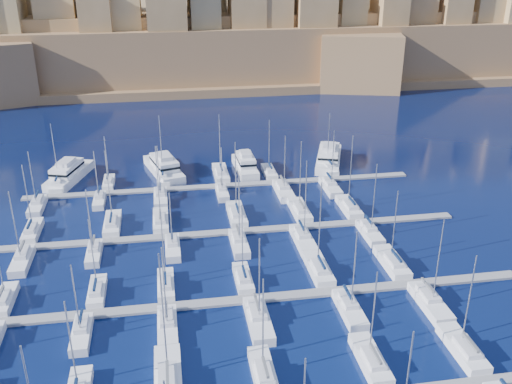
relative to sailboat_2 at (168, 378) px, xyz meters
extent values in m
plane|color=#060C32|center=(13.17, 27.69, -0.79)|extent=(600.00, 600.00, 0.00)
cube|color=slate|center=(13.17, 15.69, -0.59)|extent=(84.00, 2.00, 0.40)
cube|color=slate|center=(13.17, 37.69, -0.59)|extent=(84.00, 2.00, 0.40)
cube|color=slate|center=(13.17, 59.69, -0.59)|extent=(84.00, 2.00, 0.40)
cylinder|color=#9EA0A8|center=(-10.35, -0.54, 6.54)|extent=(0.18, 0.18, 11.98)
cube|color=white|center=(0.00, 0.13, -0.22)|extent=(3.27, 10.89, 1.74)
cube|color=silver|center=(0.00, -0.96, 1.00)|extent=(2.29, 4.90, 0.70)
cylinder|color=#9EA0A8|center=(0.00, 0.67, 8.73)|extent=(0.18, 0.18, 16.15)
cube|color=#595B60|center=(0.00, -1.50, 2.05)|extent=(0.35, 4.35, 0.35)
cube|color=white|center=(11.48, -0.85, -0.27)|extent=(2.68, 8.93, 1.65)
cube|color=silver|center=(11.48, -1.74, 0.91)|extent=(1.88, 4.02, 0.70)
cylinder|color=#9EA0A8|center=(11.48, -0.40, 6.79)|extent=(0.18, 0.18, 12.46)
cube|color=#595B60|center=(11.48, -2.19, 1.96)|extent=(0.35, 3.57, 0.35)
cube|color=white|center=(25.20, -0.61, -0.26)|extent=(2.82, 9.41, 1.67)
cube|color=silver|center=(25.20, -1.55, 0.93)|extent=(1.98, 4.24, 0.70)
cylinder|color=#9EA0A8|center=(25.20, -0.14, 6.51)|extent=(0.18, 0.18, 11.86)
cube|color=#595B60|center=(25.20, -2.02, 1.98)|extent=(0.35, 3.77, 0.35)
cube|color=white|center=(37.72, -0.52, -0.25)|extent=(2.88, 9.60, 1.68)
cube|color=silver|center=(37.72, -1.48, 0.94)|extent=(2.02, 4.32, 0.70)
cylinder|color=#9EA0A8|center=(37.72, -0.04, 7.00)|extent=(0.18, 0.18, 12.82)
cube|color=#595B60|center=(37.72, -1.96, 1.99)|extent=(0.35, 3.84, 0.35)
cylinder|color=#9EA0A8|center=(23.98, -12.96, 7.13)|extent=(0.18, 0.18, 13.01)
cube|color=white|center=(-23.31, 20.77, -0.29)|extent=(2.45, 8.16, 1.61)
cube|color=silver|center=(-23.31, 19.95, 0.87)|extent=(1.71, 3.67, 0.70)
cube|color=#595B60|center=(-23.31, 19.54, 1.92)|extent=(0.35, 3.26, 0.35)
cube|color=white|center=(-10.12, 20.77, -0.29)|extent=(2.45, 8.17, 1.61)
cube|color=silver|center=(-10.12, 19.95, 0.87)|extent=(1.72, 3.68, 0.70)
cylinder|color=#9EA0A8|center=(-10.12, 21.18, 6.15)|extent=(0.18, 0.18, 11.27)
cube|color=#0C1C3C|center=(-10.12, 19.55, 1.92)|extent=(0.35, 3.27, 0.35)
cube|color=white|center=(0.14, 20.89, -0.28)|extent=(2.52, 8.40, 1.62)
cube|color=silver|center=(0.14, 20.05, 0.88)|extent=(1.76, 3.78, 0.70)
cylinder|color=#9EA0A8|center=(0.14, 21.31, 6.42)|extent=(0.18, 0.18, 11.78)
cube|color=#0C1C3C|center=(0.14, 19.63, 1.93)|extent=(0.35, 3.36, 0.35)
cube|color=white|center=(12.10, 20.82, -0.28)|extent=(2.48, 8.27, 1.61)
cube|color=silver|center=(12.10, 19.99, 0.87)|extent=(1.74, 3.72, 0.70)
cylinder|color=#9EA0A8|center=(12.10, 21.23, 6.46)|extent=(0.18, 0.18, 11.88)
cube|color=#0C1C3C|center=(12.10, 19.58, 1.92)|extent=(0.35, 3.31, 0.35)
cube|color=white|center=(24.50, 21.69, -0.24)|extent=(3.00, 10.01, 1.70)
cube|color=silver|center=(24.50, 20.69, 0.96)|extent=(2.10, 4.50, 0.70)
cylinder|color=#9EA0A8|center=(24.50, 22.19, 7.70)|extent=(0.18, 0.18, 14.18)
cube|color=#0C1C3C|center=(24.50, 20.19, 2.01)|extent=(0.35, 4.00, 0.35)
cube|color=white|center=(36.93, 21.66, -0.24)|extent=(2.99, 9.95, 1.70)
cube|color=silver|center=(36.93, 20.67, 0.96)|extent=(2.09, 4.48, 0.70)
cylinder|color=#9EA0A8|center=(36.93, 22.16, 6.56)|extent=(0.18, 0.18, 11.91)
cube|color=#0C1C3C|center=(36.93, 20.17, 2.01)|extent=(0.35, 3.98, 0.35)
cube|color=white|center=(-11.27, 10.64, -0.29)|extent=(2.43, 8.10, 1.60)
cube|color=silver|center=(-11.27, 11.45, 0.86)|extent=(1.70, 3.64, 0.70)
cylinder|color=#9EA0A8|center=(-11.27, 10.23, 5.68)|extent=(0.18, 0.18, 10.33)
cube|color=#0C1C3C|center=(-11.27, 11.85, 1.91)|extent=(0.35, 3.24, 0.35)
cube|color=white|center=(0.14, 10.24, -0.27)|extent=(2.67, 8.90, 1.65)
cube|color=silver|center=(0.14, 11.13, 0.90)|extent=(1.87, 4.01, 0.70)
cylinder|color=#9EA0A8|center=(0.14, 9.79, 6.55)|extent=(0.18, 0.18, 11.99)
cube|color=#595B60|center=(0.14, 11.57, 1.95)|extent=(0.35, 3.56, 0.35)
cube|color=white|center=(12.67, 9.65, -0.24)|extent=(3.02, 10.06, 1.70)
cube|color=silver|center=(12.67, 10.66, 0.96)|extent=(2.11, 4.53, 0.70)
cylinder|color=#9EA0A8|center=(12.67, 9.15, 6.85)|extent=(0.18, 0.18, 12.48)
cube|color=#595B60|center=(12.67, 11.16, 2.01)|extent=(0.35, 4.03, 0.35)
cube|color=white|center=(26.00, 10.11, -0.26)|extent=(2.75, 9.15, 1.66)
cube|color=silver|center=(26.00, 11.02, 0.92)|extent=(1.92, 4.12, 0.70)
cylinder|color=#9EA0A8|center=(26.00, 9.65, 6.62)|extent=(0.18, 0.18, 12.10)
cube|color=#0C1C3C|center=(26.00, 11.48, 1.97)|extent=(0.35, 3.66, 0.35)
cube|color=white|center=(38.10, 9.75, -0.24)|extent=(2.96, 9.86, 1.69)
cube|color=silver|center=(38.10, 10.74, 0.95)|extent=(2.07, 4.44, 0.70)
cylinder|color=#9EA0A8|center=(38.10, 9.26, 7.13)|extent=(0.18, 0.18, 13.06)
cube|color=#595B60|center=(38.10, 11.23, 2.00)|extent=(0.35, 3.95, 0.35)
cube|color=white|center=(-23.55, 43.07, -0.27)|extent=(2.63, 8.78, 1.64)
cube|color=silver|center=(-23.55, 42.20, 0.90)|extent=(1.84, 3.95, 0.70)
cylinder|color=#9EA0A8|center=(-23.55, 43.51, 6.58)|extent=(0.18, 0.18, 12.07)
cube|color=#0C1C3C|center=(-23.55, 41.76, 1.95)|extent=(0.35, 3.51, 0.35)
cube|color=white|center=(-9.32, 43.57, -0.25)|extent=(2.93, 9.77, 1.69)
cube|color=silver|center=(-9.32, 42.59, 0.95)|extent=(2.05, 4.40, 0.70)
cylinder|color=#9EA0A8|center=(-9.32, 44.06, 7.43)|extent=(0.18, 0.18, 13.66)
cube|color=#0C1C3C|center=(-9.32, 42.10, 2.00)|extent=(0.35, 3.91, 0.35)
cube|color=white|center=(-0.39, 43.43, -0.25)|extent=(2.85, 9.48, 1.67)
cube|color=silver|center=(-0.39, 42.48, 0.93)|extent=(1.99, 4.27, 0.70)
cylinder|color=#9EA0A8|center=(-0.39, 43.90, 7.60)|extent=(0.18, 0.18, 14.03)
cube|color=#595B60|center=(-0.39, 42.00, 1.98)|extent=(0.35, 3.79, 0.35)
cube|color=white|center=(14.13, 43.81, -0.23)|extent=(3.08, 10.25, 1.71)
cube|color=silver|center=(14.13, 42.79, 0.97)|extent=(2.15, 4.61, 0.70)
cylinder|color=#9EA0A8|center=(14.13, 44.33, 7.54)|extent=(0.18, 0.18, 13.84)
cube|color=#0C1C3C|center=(14.13, 42.27, 2.02)|extent=(0.35, 4.10, 0.35)
cube|color=white|center=(26.63, 43.62, -0.24)|extent=(2.96, 9.87, 1.69)
cube|color=silver|center=(26.63, 42.63, 0.95)|extent=(2.07, 4.44, 0.70)
cylinder|color=#9EA0A8|center=(26.63, 44.11, 7.31)|extent=(0.18, 0.18, 13.41)
cube|color=#595B60|center=(26.63, 42.14, 2.00)|extent=(0.35, 3.95, 0.35)
cube|color=white|center=(36.65, 43.51, -0.25)|extent=(2.89, 9.64, 1.68)
cube|color=silver|center=(36.65, 42.54, 0.94)|extent=(2.03, 4.34, 0.70)
cylinder|color=#9EA0A8|center=(36.65, 43.99, 7.61)|extent=(0.18, 0.18, 14.04)
cube|color=#0C1C3C|center=(36.65, 42.06, 1.99)|extent=(0.35, 3.86, 0.35)
cube|color=white|center=(-23.18, 32.16, -0.26)|extent=(2.72, 9.06, 1.65)
cube|color=silver|center=(-23.18, 33.06, 0.91)|extent=(1.90, 4.08, 0.70)
cylinder|color=#9EA0A8|center=(-23.18, 31.70, 6.55)|extent=(0.18, 0.18, 11.98)
cube|color=#595B60|center=(-23.18, 33.51, 1.96)|extent=(0.35, 3.62, 0.35)
cube|color=white|center=(-11.67, 32.74, -0.29)|extent=(2.37, 7.89, 1.59)
cube|color=silver|center=(-11.67, 33.53, 0.85)|extent=(1.66, 3.55, 0.70)
cylinder|color=#9EA0A8|center=(-11.67, 32.34, 6.14)|extent=(0.18, 0.18, 11.28)
cube|color=#595B60|center=(-11.67, 33.92, 1.90)|extent=(0.35, 3.16, 0.35)
cube|color=white|center=(1.52, 32.48, -0.28)|extent=(2.53, 8.42, 1.62)
cube|color=silver|center=(1.52, 33.32, 0.88)|extent=(1.77, 3.79, 0.70)
cylinder|color=#9EA0A8|center=(1.52, 32.06, 5.51)|extent=(0.18, 0.18, 9.96)
cube|color=#0C1C3C|center=(1.52, 33.74, 1.93)|extent=(0.35, 3.37, 0.35)
cube|color=white|center=(13.04, 32.13, -0.26)|extent=(2.73, 9.11, 1.66)
cube|color=silver|center=(13.04, 33.04, 0.92)|extent=(1.91, 4.10, 0.70)
cylinder|color=#9EA0A8|center=(13.04, 31.67, 6.88)|extent=(0.18, 0.18, 12.62)
cube|color=#595B60|center=(13.04, 33.50, 1.97)|extent=(0.35, 3.65, 0.35)
cube|color=white|center=(24.44, 31.74, -0.24)|extent=(2.97, 9.90, 1.70)
cube|color=silver|center=(24.44, 32.73, 0.95)|extent=(2.08, 4.46, 0.70)
cylinder|color=#9EA0A8|center=(24.44, 31.24, 7.77)|extent=(0.18, 0.18, 14.33)
cube|color=#0C1C3C|center=(24.44, 33.22, 2.00)|extent=(0.35, 3.96, 0.35)
cube|color=white|center=(37.01, 32.29, -0.27)|extent=(2.64, 8.80, 1.64)
cube|color=silver|center=(37.01, 33.17, 0.90)|extent=(1.85, 3.96, 0.70)
cylinder|color=#9EA0A8|center=(37.01, 31.85, 6.97)|extent=(0.18, 0.18, 12.85)
cube|color=#0C1C3C|center=(37.01, 33.61, 1.95)|extent=(0.35, 3.52, 0.35)
cube|color=white|center=(-22.15, 65.35, -0.26)|extent=(2.80, 9.34, 1.67)
cube|color=silver|center=(-22.15, 64.42, 0.93)|extent=(1.96, 4.20, 0.70)
cylinder|color=#9EA0A8|center=(-22.15, 65.82, 7.02)|extent=(0.18, 0.18, 12.88)
cube|color=#0C1C3C|center=(-22.15, 63.95, 1.98)|extent=(0.35, 3.73, 0.35)
cube|color=white|center=(-11.43, 64.49, -0.30)|extent=(2.28, 7.62, 1.58)
cube|color=silver|center=(-11.43, 63.73, 0.84)|extent=(1.60, 3.43, 0.70)
cylinder|color=#9EA0A8|center=(-11.43, 64.87, 5.41)|extent=(0.18, 0.18, 9.85)
cube|color=#0C1C3C|center=(-11.43, 63.35, 1.89)|extent=(0.35, 3.05, 0.35)
cube|color=white|center=(0.39, 65.16, -0.27)|extent=(2.68, 8.95, 1.65)
cube|color=silver|center=(0.39, 64.26, 0.91)|extent=(1.88, 4.03, 0.70)
cylinder|color=#9EA0A8|center=(0.39, 65.61, 7.35)|extent=(0.18, 0.18, 13.58)
cube|color=#0C1C3C|center=(0.39, 63.82, 1.96)|extent=(0.35, 3.58, 0.35)
cube|color=white|center=(13.42, 65.85, -0.23)|extent=(3.10, 10.33, 1.72)
cube|color=silver|center=(13.42, 64.82, 0.98)|extent=(2.17, 4.65, 0.70)
cylinder|color=#9EA0A8|center=(13.42, 66.37, 7.13)|extent=(0.18, 0.18, 13.00)
cube|color=#0C1C3C|center=(13.42, 64.30, 2.03)|extent=(0.35, 4.13, 0.35)
cube|color=white|center=(24.51, 64.92, -0.28)|extent=(2.54, 8.48, 1.62)
cube|color=silver|center=(24.51, 64.08, 0.88)|extent=(1.78, 3.81, 0.70)
cylinder|color=#9EA0A8|center=(24.51, 65.35, 6.32)|extent=(0.18, 0.18, 11.57)
cube|color=#0C1C3C|center=(24.51, 63.65, 1.93)|extent=(0.35, 3.39, 0.35)
cube|color=white|center=(38.52, 65.32, -0.26)|extent=(2.78, 9.27, 1.66)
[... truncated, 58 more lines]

